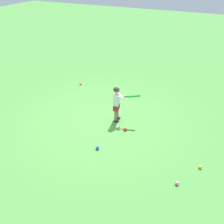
{
  "coord_description": "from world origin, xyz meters",
  "views": [
    {
      "loc": [
        -2.92,
        5.27,
        4.01
      ],
      "look_at": [
        -0.47,
        0.14,
        0.45
      ],
      "focal_mm": 38.33,
      "sensor_mm": 36.0,
      "label": 1
    }
  ],
  "objects_px": {
    "play_ball_behind_batter": "(97,148)",
    "play_ball_center_lawn": "(125,129)",
    "play_ball_by_bucket": "(81,84)",
    "play_ball_midfield": "(200,167)",
    "child_batter": "(118,101)",
    "play_ball_far_left": "(177,183)"
  },
  "relations": [
    {
      "from": "play_ball_behind_batter",
      "to": "play_ball_midfield",
      "type": "distance_m",
      "value": 2.48
    },
    {
      "from": "play_ball_midfield",
      "to": "play_ball_far_left",
      "type": "bearing_deg",
      "value": 62.31
    },
    {
      "from": "play_ball_far_left",
      "to": "play_ball_behind_batter",
      "type": "bearing_deg",
      "value": -7.55
    },
    {
      "from": "play_ball_behind_batter",
      "to": "play_ball_far_left",
      "type": "relative_size",
      "value": 1.11
    },
    {
      "from": "play_ball_midfield",
      "to": "child_batter",
      "type": "bearing_deg",
      "value": -21.26
    },
    {
      "from": "child_batter",
      "to": "play_ball_center_lawn",
      "type": "relative_size",
      "value": 11.87
    },
    {
      "from": "play_ball_by_bucket",
      "to": "play_ball_behind_batter",
      "type": "distance_m",
      "value": 3.86
    },
    {
      "from": "play_ball_far_left",
      "to": "play_ball_center_lawn",
      "type": "relative_size",
      "value": 0.9
    },
    {
      "from": "child_batter",
      "to": "play_ball_far_left",
      "type": "bearing_deg",
      "value": 141.89
    },
    {
      "from": "play_ball_midfield",
      "to": "play_ball_center_lawn",
      "type": "bearing_deg",
      "value": -15.81
    },
    {
      "from": "child_batter",
      "to": "play_ball_behind_batter",
      "type": "distance_m",
      "value": 1.55
    },
    {
      "from": "play_ball_by_bucket",
      "to": "play_ball_center_lawn",
      "type": "distance_m",
      "value": 3.37
    },
    {
      "from": "play_ball_by_bucket",
      "to": "play_ball_center_lawn",
      "type": "height_order",
      "value": "same"
    },
    {
      "from": "play_ball_by_bucket",
      "to": "play_ball_midfield",
      "type": "xyz_separation_m",
      "value": [
        -4.83,
        2.6,
        -0.0
      ]
    },
    {
      "from": "play_ball_by_bucket",
      "to": "play_ball_behind_batter",
      "type": "relative_size",
      "value": 1.0
    },
    {
      "from": "play_ball_by_bucket",
      "to": "play_ball_behind_batter",
      "type": "height_order",
      "value": "same"
    },
    {
      "from": "play_ball_by_bucket",
      "to": "play_ball_center_lawn",
      "type": "xyz_separation_m",
      "value": [
        -2.71,
        2.0,
        -0.0
      ]
    },
    {
      "from": "child_batter",
      "to": "play_ball_by_bucket",
      "type": "relative_size",
      "value": 11.83
    },
    {
      "from": "play_ball_midfield",
      "to": "play_ball_center_lawn",
      "type": "relative_size",
      "value": 0.91
    },
    {
      "from": "play_ball_behind_batter",
      "to": "play_ball_center_lawn",
      "type": "relative_size",
      "value": 1.0
    },
    {
      "from": "play_ball_far_left",
      "to": "play_ball_center_lawn",
      "type": "height_order",
      "value": "play_ball_center_lawn"
    },
    {
      "from": "play_ball_center_lawn",
      "to": "play_ball_behind_batter",
      "type": "bearing_deg",
      "value": 72.57
    }
  ]
}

